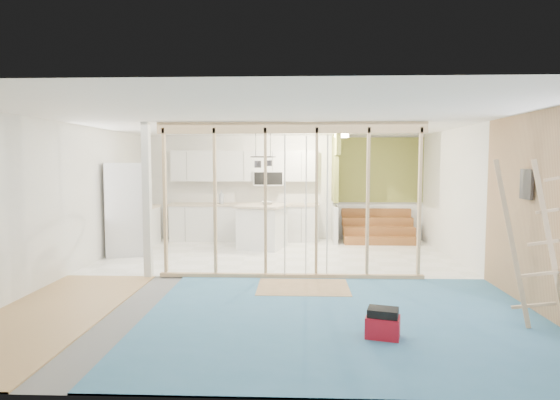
{
  "coord_description": "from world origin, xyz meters",
  "views": [
    {
      "loc": [
        0.41,
        -7.68,
        1.94
      ],
      "look_at": [
        0.1,
        0.6,
        1.27
      ],
      "focal_mm": 30.0,
      "sensor_mm": 36.0,
      "label": 1
    }
  ],
  "objects_px": {
    "toolbox": "(383,324)",
    "ladder": "(536,243)",
    "fridge": "(128,209)",
    "island": "(262,227)"
  },
  "relations": [
    {
      "from": "toolbox",
      "to": "ladder",
      "type": "distance_m",
      "value": 2.04
    },
    {
      "from": "fridge",
      "to": "island",
      "type": "height_order",
      "value": "fridge"
    },
    {
      "from": "fridge",
      "to": "toolbox",
      "type": "distance_m",
      "value": 6.4
    },
    {
      "from": "fridge",
      "to": "toolbox",
      "type": "xyz_separation_m",
      "value": [
        4.47,
        -4.51,
        -0.8
      ]
    },
    {
      "from": "island",
      "to": "ladder",
      "type": "relative_size",
      "value": 0.64
    },
    {
      "from": "toolbox",
      "to": "ladder",
      "type": "xyz_separation_m",
      "value": [
        1.82,
        0.41,
        0.84
      ]
    },
    {
      "from": "island",
      "to": "toolbox",
      "type": "distance_m",
      "value": 5.62
    },
    {
      "from": "toolbox",
      "to": "ladder",
      "type": "height_order",
      "value": "ladder"
    },
    {
      "from": "fridge",
      "to": "island",
      "type": "relative_size",
      "value": 1.54
    },
    {
      "from": "fridge",
      "to": "island",
      "type": "xyz_separation_m",
      "value": [
        2.74,
        0.82,
        -0.47
      ]
    }
  ]
}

